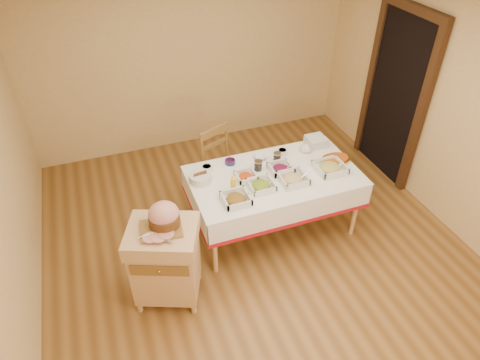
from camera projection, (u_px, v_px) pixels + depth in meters
name	position (u px, v px, depth m)	size (l,w,h in m)	color
room_shell	(261.00, 153.00, 3.95)	(5.00, 5.00, 5.00)	brown
doorway	(396.00, 94.00, 5.35)	(0.09, 1.10, 2.20)	black
dining_table	(274.00, 187.00, 4.69)	(1.82, 1.02, 0.76)	tan
butcher_cart	(166.00, 259.00, 3.97)	(0.77, 0.71, 0.88)	tan
dining_chair	(223.00, 167.00, 5.13)	(0.58, 0.57, 0.99)	brown
ham_on_board	(163.00, 217.00, 3.71)	(0.39, 0.37, 0.26)	brown
serving_dish_a	(236.00, 199.00, 4.21)	(0.27, 0.26, 0.12)	silver
serving_dish_b	(261.00, 185.00, 4.39)	(0.26, 0.26, 0.10)	silver
serving_dish_c	(293.00, 179.00, 4.47)	(0.28, 0.28, 0.11)	silver
serving_dish_d	(330.00, 168.00, 4.63)	(0.31, 0.31, 0.12)	silver
serving_dish_e	(246.00, 177.00, 4.51)	(0.22, 0.21, 0.10)	silver
serving_dish_f	(281.00, 169.00, 4.62)	(0.25, 0.24, 0.11)	silver
small_bowl_left	(207.00, 168.00, 4.64)	(0.12, 0.12, 0.05)	silver
small_bowl_mid	(230.00, 162.00, 4.74)	(0.12, 0.12, 0.05)	navy
small_bowl_right	(282.00, 152.00, 4.89)	(0.11, 0.11, 0.06)	silver
bowl_white_imported	(260.00, 157.00, 4.83)	(0.14, 0.14, 0.03)	silver
bowl_small_imported	(306.00, 149.00, 4.94)	(0.15, 0.15, 0.05)	silver
preserve_jar_left	(258.00, 166.00, 4.63)	(0.09, 0.09, 0.11)	silver
preserve_jar_right	(277.00, 158.00, 4.76)	(0.09, 0.09, 0.11)	silver
mustard_bottle	(233.00, 183.00, 4.34)	(0.06, 0.06, 0.18)	yellow
bread_basket	(200.00, 178.00, 4.47)	(0.24, 0.24, 0.10)	silver
plate_stack	(316.00, 141.00, 5.03)	(0.22, 0.22, 0.11)	silver
brass_platter	(336.00, 159.00, 4.79)	(0.34, 0.25, 0.05)	gold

